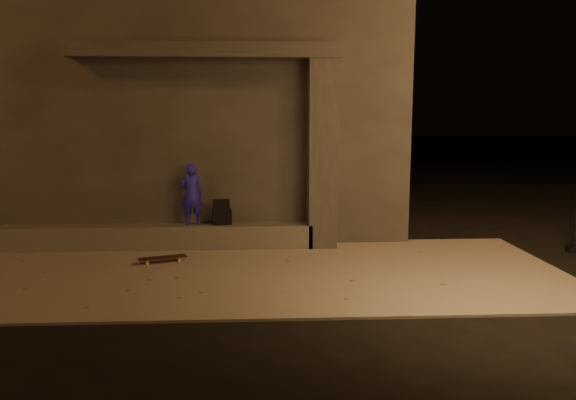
{
  "coord_description": "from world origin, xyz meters",
  "views": [
    {
      "loc": [
        0.48,
        -7.02,
        2.61
      ],
      "look_at": [
        0.95,
        2.0,
        1.23
      ],
      "focal_mm": 35.0,
      "sensor_mm": 36.0,
      "label": 1
    }
  ],
  "objects": [
    {
      "name": "ledge",
      "position": [
        -1.5,
        3.75,
        0.27
      ],
      "size": [
        6.0,
        0.55,
        0.45
      ],
      "primitive_type": "cube",
      "color": "#56534E",
      "rests_on": "sidewalk"
    },
    {
      "name": "canopy",
      "position": [
        -0.5,
        3.8,
        3.78
      ],
      "size": [
        5.0,
        0.7,
        0.28
      ],
      "primitive_type": "cube",
      "color": "#34322F",
      "rests_on": "column"
    },
    {
      "name": "building",
      "position": [
        -1.0,
        6.49,
        2.61
      ],
      "size": [
        9.0,
        5.1,
        5.22
      ],
      "color": "#34322F",
      "rests_on": "ground"
    },
    {
      "name": "sidewalk",
      "position": [
        0.0,
        2.0,
        0.02
      ],
      "size": [
        11.0,
        4.4,
        0.04
      ],
      "primitive_type": "cube",
      "color": "slate",
      "rests_on": "ground"
    },
    {
      "name": "ground",
      "position": [
        0.0,
        0.0,
        0.0
      ],
      "size": [
        120.0,
        120.0,
        0.0
      ],
      "primitive_type": "plane",
      "color": "black",
      "rests_on": "ground"
    },
    {
      "name": "skateboarder",
      "position": [
        -0.83,
        3.75,
        1.08
      ],
      "size": [
        0.46,
        0.32,
        1.19
      ],
      "primitive_type": "imported",
      "rotation": [
        0.0,
        0.0,
        3.23
      ],
      "color": "#211CB9",
      "rests_on": "ledge"
    },
    {
      "name": "backpack",
      "position": [
        -0.25,
        3.75,
        0.67
      ],
      "size": [
        0.39,
        0.28,
        0.51
      ],
      "rotation": [
        0.0,
        0.0,
        0.14
      ],
      "color": "black",
      "rests_on": "ledge"
    },
    {
      "name": "column",
      "position": [
        1.7,
        3.75,
        1.84
      ],
      "size": [
        0.55,
        0.55,
        3.6
      ],
      "primitive_type": "cube",
      "color": "#34322F",
      "rests_on": "sidewalk"
    },
    {
      "name": "skateboard",
      "position": [
        -1.22,
        2.65,
        0.12
      ],
      "size": [
        0.86,
        0.48,
        0.09
      ],
      "rotation": [
        0.0,
        0.0,
        0.34
      ],
      "color": "black",
      "rests_on": "sidewalk"
    }
  ]
}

